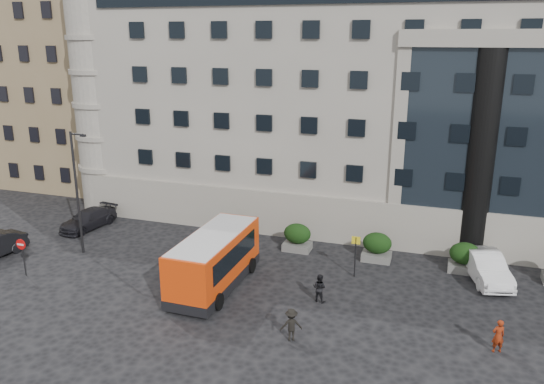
{
  "coord_description": "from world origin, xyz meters",
  "views": [
    {
      "loc": [
        9.94,
        -23.58,
        13.68
      ],
      "look_at": [
        0.67,
        4.13,
        5.0
      ],
      "focal_mm": 35.0,
      "sensor_mm": 36.0,
      "label": 1
    }
  ],
  "objects_px": {
    "hedge_c": "(377,247)",
    "pedestrian_a": "(498,336)",
    "no_entry_sign": "(22,250)",
    "pedestrian_b": "(319,288)",
    "white_taxi": "(486,267)",
    "hedge_d": "(465,257)",
    "hedge_b": "(297,237)",
    "bus_stop_sign": "(356,249)",
    "street_lamp": "(77,188)",
    "parked_car_c": "(88,219)",
    "pedestrian_c": "(291,325)",
    "hedge_a": "(225,228)",
    "red_truck": "(159,174)",
    "parked_car_d": "(124,186)",
    "minibus": "(214,258)"
  },
  "relations": [
    {
      "from": "white_taxi",
      "to": "parked_car_c",
      "type": "bearing_deg",
      "value": 164.14
    },
    {
      "from": "bus_stop_sign",
      "to": "parked_car_d",
      "type": "bearing_deg",
      "value": 155.51
    },
    {
      "from": "hedge_d",
      "to": "pedestrian_c",
      "type": "bearing_deg",
      "value": -126.4
    },
    {
      "from": "red_truck",
      "to": "hedge_c",
      "type": "bearing_deg",
      "value": -28.19
    },
    {
      "from": "hedge_c",
      "to": "parked_car_c",
      "type": "height_order",
      "value": "hedge_c"
    },
    {
      "from": "hedge_d",
      "to": "parked_car_c",
      "type": "bearing_deg",
      "value": -178.21
    },
    {
      "from": "hedge_b",
      "to": "minibus",
      "type": "bearing_deg",
      "value": -114.36
    },
    {
      "from": "no_entry_sign",
      "to": "parked_car_d",
      "type": "height_order",
      "value": "no_entry_sign"
    },
    {
      "from": "street_lamp",
      "to": "pedestrian_c",
      "type": "height_order",
      "value": "street_lamp"
    },
    {
      "from": "hedge_d",
      "to": "pedestrian_b",
      "type": "relative_size",
      "value": 1.18
    },
    {
      "from": "hedge_a",
      "to": "parked_car_c",
      "type": "xyz_separation_m",
      "value": [
        -10.55,
        -0.82,
        -0.25
      ]
    },
    {
      "from": "hedge_b",
      "to": "hedge_d",
      "type": "relative_size",
      "value": 1.0
    },
    {
      "from": "hedge_a",
      "to": "no_entry_sign",
      "type": "distance_m",
      "value": 12.64
    },
    {
      "from": "hedge_c",
      "to": "no_entry_sign",
      "type": "relative_size",
      "value": 0.79
    },
    {
      "from": "pedestrian_a",
      "to": "hedge_c",
      "type": "bearing_deg",
      "value": -74.79
    },
    {
      "from": "pedestrian_b",
      "to": "bus_stop_sign",
      "type": "bearing_deg",
      "value": -97.19
    },
    {
      "from": "hedge_d",
      "to": "bus_stop_sign",
      "type": "relative_size",
      "value": 0.73
    },
    {
      "from": "bus_stop_sign",
      "to": "pedestrian_b",
      "type": "relative_size",
      "value": 1.62
    },
    {
      "from": "bus_stop_sign",
      "to": "parked_car_c",
      "type": "distance_m",
      "value": 20.18
    },
    {
      "from": "no_entry_sign",
      "to": "hedge_c",
      "type": "bearing_deg",
      "value": 24.49
    },
    {
      "from": "hedge_c",
      "to": "pedestrian_c",
      "type": "xyz_separation_m",
      "value": [
        -2.51,
        -10.46,
        -0.14
      ]
    },
    {
      "from": "no_entry_sign",
      "to": "pedestrian_a",
      "type": "xyz_separation_m",
      "value": [
        25.92,
        0.39,
        -0.85
      ]
    },
    {
      "from": "bus_stop_sign",
      "to": "no_entry_sign",
      "type": "height_order",
      "value": "bus_stop_sign"
    },
    {
      "from": "parked_car_c",
      "to": "parked_car_d",
      "type": "distance_m",
      "value": 8.62
    },
    {
      "from": "hedge_c",
      "to": "white_taxi",
      "type": "xyz_separation_m",
      "value": [
        6.36,
        -0.8,
        -0.11
      ]
    },
    {
      "from": "parked_car_c",
      "to": "parked_car_d",
      "type": "xyz_separation_m",
      "value": [
        -2.45,
        8.27,
        0.11
      ]
    },
    {
      "from": "minibus",
      "to": "pedestrian_a",
      "type": "distance_m",
      "value": 14.83
    },
    {
      "from": "no_entry_sign",
      "to": "pedestrian_b",
      "type": "xyz_separation_m",
      "value": [
        17.23,
        2.47,
        -0.87
      ]
    },
    {
      "from": "parked_car_d",
      "to": "street_lamp",
      "type": "bearing_deg",
      "value": -61.4
    },
    {
      "from": "no_entry_sign",
      "to": "red_truck",
      "type": "bearing_deg",
      "value": 96.41
    },
    {
      "from": "hedge_a",
      "to": "pedestrian_a",
      "type": "height_order",
      "value": "hedge_a"
    },
    {
      "from": "white_taxi",
      "to": "no_entry_sign",
      "type": "bearing_deg",
      "value": -178.56
    },
    {
      "from": "hedge_a",
      "to": "pedestrian_c",
      "type": "bearing_deg",
      "value": -52.99
    },
    {
      "from": "pedestrian_b",
      "to": "pedestrian_a",
      "type": "bearing_deg",
      "value": 178.92
    },
    {
      "from": "hedge_c",
      "to": "hedge_d",
      "type": "xyz_separation_m",
      "value": [
        5.2,
        0.0,
        0.0
      ]
    },
    {
      "from": "street_lamp",
      "to": "parked_car_d",
      "type": "xyz_separation_m",
      "value": [
        -5.06,
        12.25,
        -3.58
      ]
    },
    {
      "from": "parked_car_d",
      "to": "pedestrian_c",
      "type": "xyz_separation_m",
      "value": [
        20.89,
        -17.91,
        0.01
      ]
    },
    {
      "from": "hedge_c",
      "to": "pedestrian_b",
      "type": "relative_size",
      "value": 1.18
    },
    {
      "from": "street_lamp",
      "to": "parked_car_c",
      "type": "distance_m",
      "value": 6.03
    },
    {
      "from": "hedge_d",
      "to": "bus_stop_sign",
      "type": "xyz_separation_m",
      "value": [
        -6.1,
        -2.8,
        0.8
      ]
    },
    {
      "from": "street_lamp",
      "to": "pedestrian_b",
      "type": "xyz_separation_m",
      "value": [
        16.17,
        -1.57,
        -3.59
      ]
    },
    {
      "from": "hedge_b",
      "to": "pedestrian_c",
      "type": "relative_size",
      "value": 1.16
    },
    {
      "from": "hedge_c",
      "to": "pedestrian_b",
      "type": "bearing_deg",
      "value": -108.79
    },
    {
      "from": "white_taxi",
      "to": "red_truck",
      "type": "bearing_deg",
      "value": 141.99
    },
    {
      "from": "hedge_c",
      "to": "no_entry_sign",
      "type": "xyz_separation_m",
      "value": [
        -19.4,
        -8.84,
        0.72
      ]
    },
    {
      "from": "hedge_c",
      "to": "pedestrian_a",
      "type": "bearing_deg",
      "value": -52.35
    },
    {
      "from": "hedge_a",
      "to": "white_taxi",
      "type": "relative_size",
      "value": 0.37
    },
    {
      "from": "no_entry_sign",
      "to": "pedestrian_a",
      "type": "height_order",
      "value": "no_entry_sign"
    },
    {
      "from": "hedge_b",
      "to": "pedestrian_a",
      "type": "bearing_deg",
      "value": -35.79
    },
    {
      "from": "hedge_a",
      "to": "red_truck",
      "type": "bearing_deg",
      "value": 136.66
    }
  ]
}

